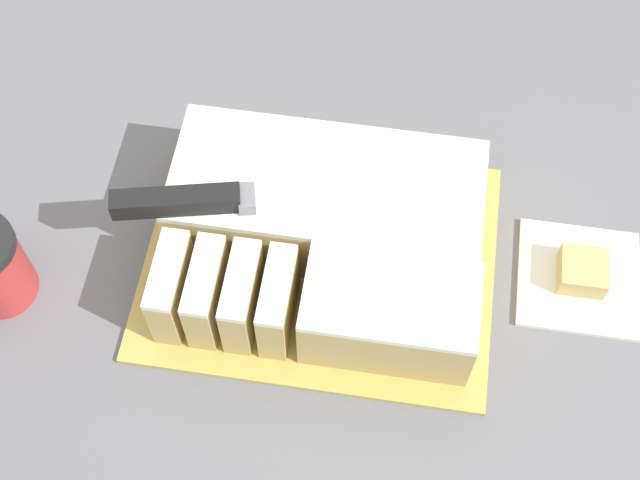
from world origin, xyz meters
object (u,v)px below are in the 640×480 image
at_px(knife, 214,200).
at_px(brownie, 583,271).
at_px(cake, 326,237).
at_px(cake_board, 320,261).

xyz_separation_m(knife, brownie, (0.37, 0.02, -0.08)).
height_order(knife, brownie, knife).
xyz_separation_m(cake, brownie, (0.26, 0.02, -0.03)).
height_order(cake_board, cake, cake).
bearing_deg(cake, knife, -177.65).
relative_size(cake, brownie, 6.61).
bearing_deg(knife, brownie, -9.82).
distance_m(cake, knife, 0.12).
bearing_deg(cake_board, knife, -179.91).
xyz_separation_m(cake, knife, (-0.11, -0.00, 0.05)).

